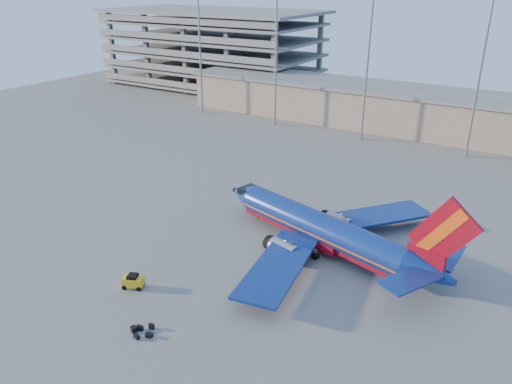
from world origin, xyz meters
TOP-DOWN VIEW (x-y plane):
  - ground at (0.00, 0.00)m, footprint 220.00×220.00m
  - terminal_building at (10.00, 58.00)m, footprint 122.00×16.00m
  - parking_garage at (-62.00, 74.05)m, footprint 62.00×32.00m
  - light_mast_row at (5.00, 46.00)m, footprint 101.60×1.60m
  - aircraft_main at (7.42, 1.73)m, footprint 33.56×31.85m
  - baggage_tug at (-6.37, -16.22)m, footprint 2.45×2.01m
  - luggage_pile at (-0.60, -21.21)m, footprint 2.41×2.11m

SIDE VIEW (x-z plane):
  - ground at x=0.00m, z-range 0.00..0.00m
  - luggage_pile at x=-0.60m, z-range -0.03..0.51m
  - baggage_tug at x=-6.37m, z-range 0.03..1.56m
  - aircraft_main at x=7.42m, z-range -3.32..8.27m
  - terminal_building at x=10.00m, z-range 0.07..8.57m
  - parking_garage at x=-62.00m, z-range 1.03..22.43m
  - light_mast_row at x=5.00m, z-range 3.23..31.88m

